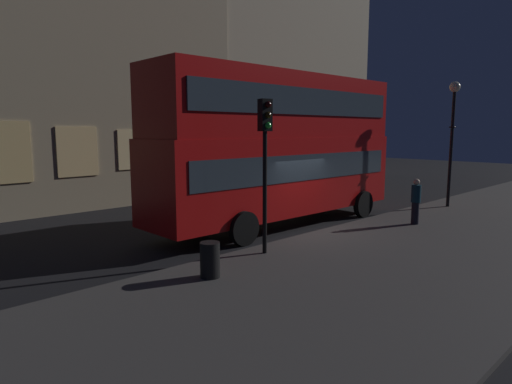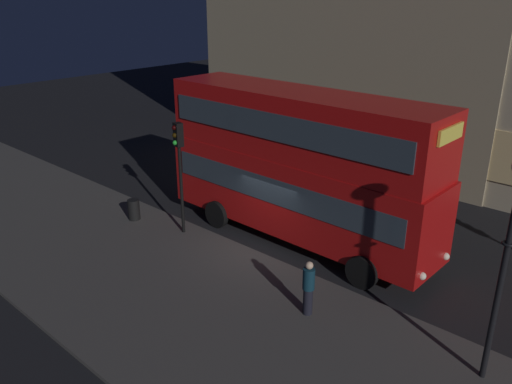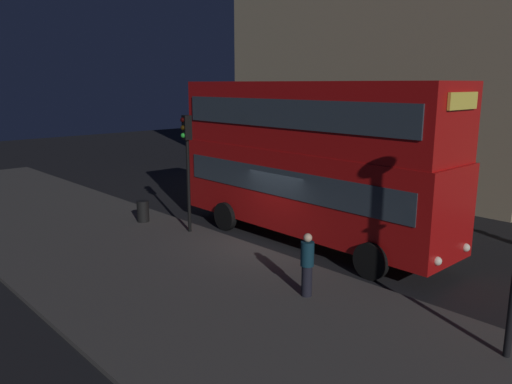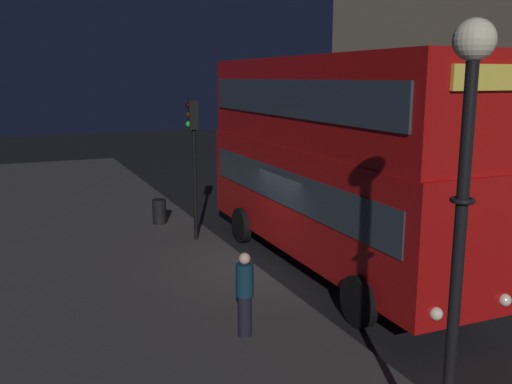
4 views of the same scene
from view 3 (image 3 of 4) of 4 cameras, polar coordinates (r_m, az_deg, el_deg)
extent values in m
plane|color=black|center=(16.83, 1.76, -6.38)|extent=(80.00, 80.00, 0.00)
cube|color=#423F3D|center=(14.43, -9.78, -9.57)|extent=(44.00, 7.17, 0.12)
cube|color=tan|center=(29.22, 15.86, 18.22)|extent=(16.73, 8.70, 17.22)
cube|color=#F2D18C|center=(29.10, 1.45, 6.78)|extent=(1.71, 0.06, 1.89)
cube|color=#E5C67F|center=(27.26, 5.42, 6.54)|extent=(1.71, 0.06, 2.37)
cube|color=#F2D18C|center=(25.58, 9.93, 5.90)|extent=(1.71, 0.06, 2.09)
cube|color=#F9E09E|center=(24.08, 15.03, 5.30)|extent=(1.71, 0.06, 1.81)
cube|color=#F9E09E|center=(22.82, 20.69, 3.89)|extent=(1.71, 0.06, 2.42)
cube|color=#B20F0F|center=(17.15, 5.86, 0.47)|extent=(10.59, 2.61, 2.71)
cube|color=#B20F0F|center=(16.82, 6.05, 8.73)|extent=(10.38, 2.56, 2.23)
cube|color=#2D3842|center=(17.09, 5.88, 1.58)|extent=(9.75, 2.66, 0.90)
cube|color=#2D3842|center=(16.81, 6.05, 9.11)|extent=(9.75, 2.66, 0.90)
cube|color=#F2D84C|center=(13.88, 22.67, 9.64)|extent=(0.10, 1.49, 0.44)
sphere|color=white|center=(15.26, 22.95, -5.89)|extent=(0.24, 0.24, 0.24)
sphere|color=white|center=(13.88, 20.11, -7.45)|extent=(0.24, 0.24, 0.24)
cylinder|color=black|center=(16.50, 18.17, -5.45)|extent=(1.07, 0.25, 1.06)
cylinder|color=black|center=(14.41, 13.03, -7.74)|extent=(1.07, 0.25, 1.06)
cylinder|color=black|center=(20.32, 2.10, -1.52)|extent=(1.07, 0.25, 1.06)
cylinder|color=black|center=(18.66, -3.57, -2.80)|extent=(1.07, 0.25, 1.06)
cylinder|color=black|center=(17.92, -7.75, 0.64)|extent=(0.12, 0.12, 3.36)
cube|color=black|center=(17.62, -7.95, 7.35)|extent=(0.37, 0.32, 0.85)
sphere|color=black|center=(17.54, -8.42, 8.19)|extent=(0.17, 0.17, 0.17)
sphere|color=black|center=(17.56, -8.40, 7.32)|extent=(0.17, 0.17, 0.17)
sphere|color=green|center=(17.59, -8.37, 6.44)|extent=(0.17, 0.17, 0.17)
cylinder|color=black|center=(12.82, 5.85, -10.09)|extent=(0.27, 0.27, 0.81)
cylinder|color=#0F2D3D|center=(12.57, 5.92, -7.08)|extent=(0.34, 0.34, 0.63)
sphere|color=beige|center=(12.43, 5.97, -5.24)|extent=(0.22, 0.22, 0.22)
cylinder|color=black|center=(19.85, -12.86, -2.17)|extent=(0.46, 0.46, 0.83)
camera|label=1|loc=(22.89, -38.61, 4.90)|focal=30.73mm
camera|label=2|loc=(3.55, -131.84, 61.86)|focal=36.39mm
camera|label=4|loc=(5.42, 63.40, 0.97)|focal=39.58mm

